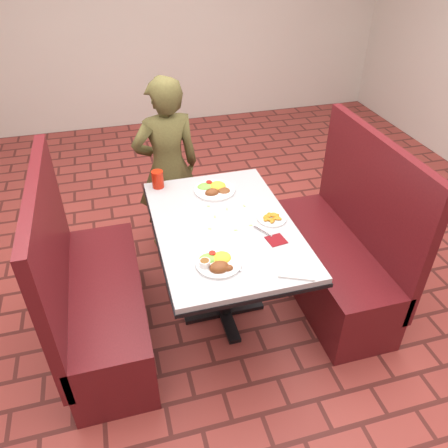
{
  "coord_description": "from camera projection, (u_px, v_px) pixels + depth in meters",
  "views": [
    {
      "loc": [
        -0.56,
        -2.02,
        2.24
      ],
      "look_at": [
        0.0,
        0.0,
        0.75
      ],
      "focal_mm": 35.0,
      "sensor_mm": 36.0,
      "label": 1
    }
  ],
  "objects": [
    {
      "name": "fork_utensil",
      "position": [
        223.0,
        262.0,
        2.27
      ],
      "size": [
        0.02,
        0.16,
        0.0
      ],
      "primitive_type": "cube",
      "rotation": [
        0.0,
        0.0,
        -0.06
      ],
      "color": "#BCBBC0",
      "rests_on": "dining_table"
    },
    {
      "name": "paper_napkin",
      "position": [
        297.0,
        270.0,
        2.23
      ],
      "size": [
        0.22,
        0.2,
        0.01
      ],
      "primitive_type": "cube",
      "rotation": [
        0.0,
        0.0,
        -0.43
      ],
      "color": "white",
      "rests_on": "dining_table"
    },
    {
      "name": "booth_bench_left",
      "position": [
        97.0,
        301.0,
        2.64
      ],
      "size": [
        0.47,
        1.2,
        1.17
      ],
      "color": "maroon",
      "rests_on": "ground"
    },
    {
      "name": "red_tumbler",
      "position": [
        158.0,
        179.0,
        2.89
      ],
      "size": [
        0.08,
        0.08,
        0.12
      ],
      "primitive_type": "cylinder",
      "color": "red",
      "rests_on": "dining_table"
    },
    {
      "name": "room",
      "position": [
        224.0,
        7.0,
        1.9
      ],
      "size": [
        7.0,
        7.04,
        2.82
      ],
      "color": "#9C3A33",
      "rests_on": "ground"
    },
    {
      "name": "knife_utensil",
      "position": [
        234.0,
        261.0,
        2.28
      ],
      "size": [
        0.03,
        0.17,
        0.0
      ],
      "primitive_type": "cube",
      "rotation": [
        0.0,
        0.0,
        0.12
      ],
      "color": "silver",
      "rests_on": "dining_table"
    },
    {
      "name": "near_dinner_plate",
      "position": [
        218.0,
        261.0,
        2.26
      ],
      "size": [
        0.24,
        0.24,
        0.07
      ],
      "rotation": [
        0.0,
        0.0,
        -0.17
      ],
      "color": "white",
      "rests_on": "dining_table"
    },
    {
      "name": "booth_bench_right",
      "position": [
        336.0,
        256.0,
        2.99
      ],
      "size": [
        0.47,
        1.2,
        1.17
      ],
      "color": "maroon",
      "rests_on": "ground"
    },
    {
      "name": "dining_table",
      "position": [
        224.0,
        237.0,
        2.63
      ],
      "size": [
        0.81,
        1.21,
        0.75
      ],
      "color": "#AEB1B3",
      "rests_on": "ground"
    },
    {
      "name": "plantain_plate",
      "position": [
        272.0,
        218.0,
        2.6
      ],
      "size": [
        0.17,
        0.17,
        0.03
      ],
      "rotation": [
        0.0,
        0.0,
        -0.28
      ],
      "color": "white",
      "rests_on": "dining_table"
    },
    {
      "name": "lettuce_shreds",
      "position": [
        228.0,
        217.0,
        2.63
      ],
      "size": [
        0.28,
        0.32,
        0.0
      ],
      "primitive_type": null,
      "color": "#95BA4A",
      "rests_on": "dining_table"
    },
    {
      "name": "maroon_napkin",
      "position": [
        276.0,
        240.0,
        2.44
      ],
      "size": [
        0.11,
        0.11,
        0.0
      ],
      "primitive_type": "cube",
      "rotation": [
        0.0,
        0.0,
        0.13
      ],
      "color": "maroon",
      "rests_on": "dining_table"
    },
    {
      "name": "diner_person",
      "position": [
        168.0,
        168.0,
        3.26
      ],
      "size": [
        0.55,
        0.4,
        1.38
      ],
      "primitive_type": "imported",
      "rotation": [
        0.0,
        0.0,
        3.29
      ],
      "color": "brown",
      "rests_on": "ground"
    },
    {
      "name": "spoon_utensil",
      "position": [
        263.0,
        231.0,
        2.5
      ],
      "size": [
        0.08,
        0.12,
        0.0
      ],
      "primitive_type": "cube",
      "rotation": [
        0.0,
        0.0,
        0.52
      ],
      "color": "silver",
      "rests_on": "dining_table"
    },
    {
      "name": "far_dinner_plate",
      "position": [
        214.0,
        188.0,
        2.86
      ],
      "size": [
        0.27,
        0.27,
        0.07
      ],
      "rotation": [
        0.0,
        0.0,
        -0.31
      ],
      "color": "white",
      "rests_on": "dining_table"
    }
  ]
}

